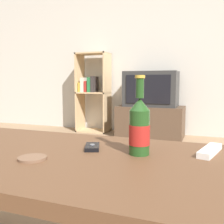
% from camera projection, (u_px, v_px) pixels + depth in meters
% --- Properties ---
extents(back_wall, '(8.00, 0.05, 2.60)m').
position_uv_depth(back_wall, '(176.00, 41.00, 3.60)').
color(back_wall, beige).
rests_on(back_wall, ground_plane).
extents(coffee_table, '(1.35, 0.64, 0.50)m').
position_uv_depth(coffee_table, '(59.00, 174.00, 0.88)').
color(coffee_table, brown).
rests_on(coffee_table, ground_plane).
extents(tv_stand, '(0.87, 0.48, 0.42)m').
position_uv_depth(tv_stand, '(151.00, 122.00, 3.53)').
color(tv_stand, '#4C3828').
rests_on(tv_stand, ground_plane).
extents(television, '(0.69, 0.40, 0.46)m').
position_uv_depth(television, '(151.00, 89.00, 3.47)').
color(television, '#2D2D2D').
rests_on(television, tv_stand).
extents(bookshelf, '(0.47, 0.30, 1.16)m').
position_uv_depth(bookshelf, '(92.00, 91.00, 3.89)').
color(bookshelf, tan).
rests_on(bookshelf, ground_plane).
extents(beer_bottle, '(0.07, 0.07, 0.26)m').
position_uv_depth(beer_bottle, '(139.00, 127.00, 0.85)').
color(beer_bottle, '#1E4219').
rests_on(beer_bottle, coffee_table).
extents(cell_phone, '(0.08, 0.11, 0.02)m').
position_uv_depth(cell_phone, '(92.00, 147.00, 0.93)').
color(cell_phone, black).
rests_on(cell_phone, coffee_table).
extents(remote_control, '(0.08, 0.18, 0.02)m').
position_uv_depth(remote_control, '(210.00, 151.00, 0.87)').
color(remote_control, white).
rests_on(remote_control, coffee_table).
extents(coaster, '(0.09, 0.09, 0.01)m').
position_uv_depth(coaster, '(32.00, 158.00, 0.80)').
color(coaster, brown).
rests_on(coaster, coffee_table).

